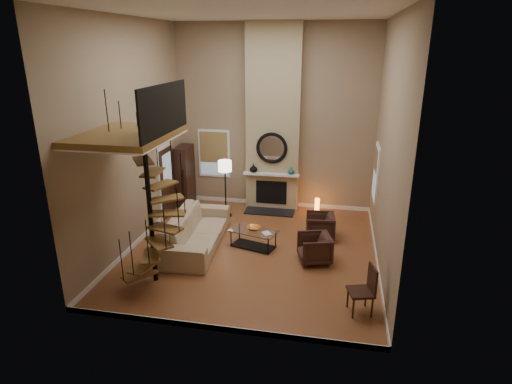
% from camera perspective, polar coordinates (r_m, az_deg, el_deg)
% --- Properties ---
extents(ground, '(6.00, 6.50, 0.01)m').
position_cam_1_polar(ground, '(10.76, -0.41, -7.78)').
color(ground, '#9F5D33').
rests_on(ground, ground).
extents(back_wall, '(6.00, 0.02, 5.50)m').
position_cam_1_polar(back_wall, '(12.96, 2.45, 9.74)').
color(back_wall, '#977F61').
rests_on(back_wall, ground).
extents(front_wall, '(6.00, 0.02, 5.50)m').
position_cam_1_polar(front_wall, '(6.78, -5.92, 0.83)').
color(front_wall, '#977F61').
rests_on(front_wall, ground).
extents(left_wall, '(0.02, 6.50, 5.50)m').
position_cam_1_polar(left_wall, '(10.81, -16.36, 7.09)').
color(left_wall, '#977F61').
rests_on(left_wall, ground).
extents(right_wall, '(0.02, 6.50, 5.50)m').
position_cam_1_polar(right_wall, '(9.69, 17.30, 5.67)').
color(right_wall, '#977F61').
rests_on(right_wall, ground).
extents(ceiling, '(6.00, 6.50, 0.01)m').
position_cam_1_polar(ceiling, '(9.61, -0.50, 22.90)').
color(ceiling, silver).
rests_on(ceiling, back_wall).
extents(baseboard_back, '(6.00, 0.02, 0.12)m').
position_cam_1_polar(baseboard_back, '(13.65, 2.28, -1.47)').
color(baseboard_back, white).
rests_on(baseboard_back, ground).
extents(baseboard_front, '(6.00, 0.02, 0.12)m').
position_cam_1_polar(baseboard_front, '(8.04, -5.22, -17.66)').
color(baseboard_front, white).
rests_on(baseboard_front, ground).
extents(baseboard_left, '(0.02, 6.50, 0.12)m').
position_cam_1_polar(baseboard_left, '(11.64, -15.08, -5.95)').
color(baseboard_left, white).
rests_on(baseboard_left, ground).
extents(baseboard_right, '(0.02, 6.50, 0.12)m').
position_cam_1_polar(baseboard_right, '(10.61, 15.81, -8.58)').
color(baseboard_right, white).
rests_on(baseboard_right, ground).
extents(chimney_breast, '(1.60, 0.38, 5.50)m').
position_cam_1_polar(chimney_breast, '(12.78, 2.32, 9.61)').
color(chimney_breast, tan).
rests_on(chimney_breast, ground).
extents(hearth, '(1.50, 0.60, 0.04)m').
position_cam_1_polar(hearth, '(13.05, 1.83, -2.65)').
color(hearth, black).
rests_on(hearth, ground).
extents(firebox, '(0.95, 0.02, 0.72)m').
position_cam_1_polar(firebox, '(13.13, 2.05, -0.04)').
color(firebox, black).
rests_on(firebox, chimney_breast).
extents(mantel, '(1.70, 0.18, 0.06)m').
position_cam_1_polar(mantel, '(12.87, 2.03, 2.36)').
color(mantel, white).
rests_on(mantel, chimney_breast).
extents(mirror_frame, '(0.94, 0.10, 0.94)m').
position_cam_1_polar(mirror_frame, '(12.72, 2.12, 5.89)').
color(mirror_frame, black).
rests_on(mirror_frame, chimney_breast).
extents(mirror_disc, '(0.80, 0.01, 0.80)m').
position_cam_1_polar(mirror_disc, '(12.73, 2.12, 5.90)').
color(mirror_disc, white).
rests_on(mirror_disc, chimney_breast).
extents(vase_left, '(0.24, 0.24, 0.25)m').
position_cam_1_polar(vase_left, '(12.96, -0.34, 3.20)').
color(vase_left, black).
rests_on(vase_left, mantel).
extents(vase_right, '(0.20, 0.20, 0.21)m').
position_cam_1_polar(vase_right, '(12.80, 4.72, 2.84)').
color(vase_right, '#185552').
rests_on(vase_right, mantel).
extents(window_back, '(1.02, 0.06, 1.52)m').
position_cam_1_polar(window_back, '(13.57, -5.62, 5.24)').
color(window_back, white).
rests_on(window_back, back_wall).
extents(window_right, '(0.06, 1.02, 1.52)m').
position_cam_1_polar(window_right, '(11.89, 15.75, 2.62)').
color(window_right, white).
rests_on(window_right, right_wall).
extents(entry_door, '(0.10, 1.05, 2.16)m').
position_cam_1_polar(entry_door, '(12.79, -11.88, 1.37)').
color(entry_door, white).
rests_on(entry_door, ground).
extents(loft, '(1.70, 2.20, 1.09)m').
position_cam_1_polar(loft, '(8.72, -16.32, 7.60)').
color(loft, brown).
rests_on(loft, left_wall).
extents(spiral_stair, '(1.47, 1.47, 4.06)m').
position_cam_1_polar(spiral_stair, '(9.00, -13.95, -1.48)').
color(spiral_stair, black).
rests_on(spiral_stair, ground).
extents(hutch, '(0.40, 0.84, 1.88)m').
position_cam_1_polar(hutch, '(13.65, -9.47, 2.21)').
color(hutch, black).
rests_on(hutch, ground).
extents(sofa, '(1.34, 3.03, 0.87)m').
position_cam_1_polar(sofa, '(10.96, -8.03, -5.13)').
color(sofa, tan).
rests_on(sofa, ground).
extents(armchair_near, '(0.81, 0.79, 0.67)m').
position_cam_1_polar(armchair_near, '(11.34, 8.90, -4.54)').
color(armchair_near, '#3A221B').
rests_on(armchair_near, ground).
extents(armchair_far, '(0.90, 0.89, 0.66)m').
position_cam_1_polar(armchair_far, '(10.16, 8.20, -7.43)').
color(armchair_far, '#3A221B').
rests_on(armchair_far, ground).
extents(coffee_table, '(1.30, 0.90, 0.45)m').
position_cam_1_polar(coffee_table, '(10.79, -0.37, -5.98)').
color(coffee_table, silver).
rests_on(coffee_table, ground).
extents(bowl, '(0.34, 0.34, 0.08)m').
position_cam_1_polar(bowl, '(10.74, -0.32, -4.84)').
color(bowl, orange).
rests_on(bowl, coffee_table).
extents(book, '(0.31, 0.32, 0.02)m').
position_cam_1_polar(book, '(10.52, 1.34, -5.60)').
color(book, gray).
rests_on(book, coffee_table).
extents(floor_lamp, '(0.39, 0.39, 1.71)m').
position_cam_1_polar(floor_lamp, '(12.36, -4.17, 2.89)').
color(floor_lamp, black).
rests_on(floor_lamp, ground).
extents(accent_lamp, '(0.14, 0.14, 0.50)m').
position_cam_1_polar(accent_lamp, '(12.96, 8.16, -1.92)').
color(accent_lamp, orange).
rests_on(accent_lamp, ground).
extents(side_chair, '(0.56, 0.56, 0.97)m').
position_cam_1_polar(side_chair, '(8.48, 14.44, -12.31)').
color(side_chair, black).
rests_on(side_chair, ground).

